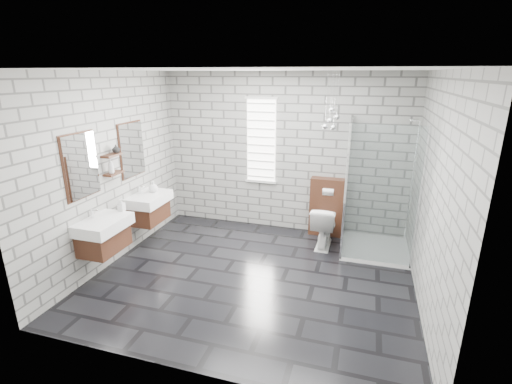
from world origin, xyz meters
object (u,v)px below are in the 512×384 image
at_px(shower_enclosure, 371,223).
at_px(vanity_left, 101,226).
at_px(vanity_right, 147,200).
at_px(cistern_panel, 328,207).

bearing_deg(shower_enclosure, vanity_left, -152.66).
distance_m(vanity_left, shower_enclosure, 3.85).
bearing_deg(vanity_right, vanity_left, -90.00).
bearing_deg(cistern_panel, vanity_right, -156.10).
relative_size(vanity_right, shower_enclosure, 0.77).
distance_m(vanity_left, vanity_right, 1.08).
relative_size(cistern_panel, shower_enclosure, 0.49).
relative_size(vanity_left, shower_enclosure, 0.77).
bearing_deg(cistern_panel, shower_enclosure, -36.41).
xyz_separation_m(cistern_panel, shower_enclosure, (0.70, -0.52, 0.00)).
bearing_deg(vanity_right, shower_enclosure, 11.33).
xyz_separation_m(vanity_right, cistern_panel, (2.71, 1.20, -0.26)).
height_order(vanity_left, shower_enclosure, shower_enclosure).
height_order(vanity_right, cistern_panel, vanity_right).
bearing_deg(vanity_left, shower_enclosure, 27.34).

